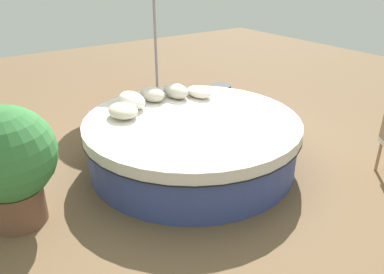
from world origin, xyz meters
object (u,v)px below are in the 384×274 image
Objects in this scene: throw_pillow_4 at (123,111)px; planter at (8,160)px; round_bed at (192,141)px; throw_pillow_2 at (152,94)px; side_table at (221,95)px; throw_pillow_0 at (199,92)px; throw_pillow_1 at (176,91)px; throw_pillow_3 at (132,100)px.

planter is (0.52, -1.48, -0.02)m from throw_pillow_4.
round_bed is 0.97m from throw_pillow_2.
planter is 4.23m from side_table.
throw_pillow_2 is (-0.25, -0.64, 0.02)m from throw_pillow_0.
planter is at bearing -68.92° from side_table.
throw_pillow_1 is 0.88× the size of throw_pillow_3.
side_table is at bearing 116.81° from throw_pillow_1.
throw_pillow_4 reaches higher than side_table.
throw_pillow_0 reaches higher than round_bed.
throw_pillow_0 is 1.02m from throw_pillow_3.
throw_pillow_3 reaches higher than throw_pillow_4.
side_table is (-0.73, 2.17, -0.57)m from throw_pillow_3.
throw_pillow_1 is 1.05× the size of throw_pillow_4.
throw_pillow_1 is 0.71m from throw_pillow_3.
round_bed reaches higher than side_table.
throw_pillow_3 is at bearing -151.10° from round_bed.
throw_pillow_4 is 1.14× the size of side_table.
throw_pillow_1 reaches higher than side_table.
throw_pillow_0 is at bearing 68.29° from throw_pillow_2.
throw_pillow_3 is at bearing -100.37° from throw_pillow_0.
round_bed is 0.93m from throw_pillow_0.
throw_pillow_1 is at bearing 161.48° from round_bed.
round_bed is 2.17× the size of planter.
throw_pillow_4 is at bearing -75.29° from throw_pillow_1.
side_table is (-0.99, 2.43, -0.56)m from throw_pillow_4.
side_table is (-0.74, 1.46, -0.57)m from throw_pillow_1.
round_bed is 1.01m from throw_pillow_3.
throw_pillow_3 reaches higher than throw_pillow_2.
throw_pillow_0 is 0.69m from throw_pillow_2.
side_table is at bearing 111.08° from planter.
planter is at bearing -90.57° from round_bed.
planter reaches higher than throw_pillow_4.
planter is (0.78, -1.74, -0.03)m from throw_pillow_3.
throw_pillow_0 is 0.95× the size of throw_pillow_1.
throw_pillow_3 is (-0.80, -0.44, 0.43)m from round_bed.
planter is at bearing -72.58° from throw_pillow_1.
throw_pillow_4 reaches higher than round_bed.
throw_pillow_4 is at bearing -61.72° from throw_pillow_2.
throw_pillow_3 is 1.19× the size of throw_pillow_4.
throw_pillow_0 is at bearing 59.59° from throw_pillow_1.
throw_pillow_4 is (0.26, -0.26, -0.01)m from throw_pillow_3.
planter reaches higher than throw_pillow_1.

